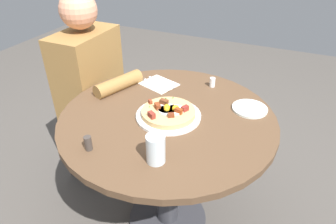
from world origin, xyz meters
TOP-DOWN VIEW (x-y plane):
  - ground_plane at (0.00, 0.00)m, footprint 6.00×6.00m
  - dining_table at (0.00, 0.00)m, footprint 0.94×0.94m
  - person_seated at (-0.21, -0.58)m, footprint 0.42×0.48m
  - pizza_plate at (0.01, 0.01)m, footprint 0.28×0.28m
  - breakfast_pizza at (0.01, 0.01)m, footprint 0.23×0.23m
  - bread_plate at (-0.19, 0.32)m, footprint 0.16×0.16m
  - napkin at (-0.24, -0.16)m, footprint 0.19×0.21m
  - fork at (-0.23, -0.17)m, footprint 0.07×0.17m
  - knife at (-0.26, -0.15)m, footprint 0.07×0.17m
  - water_glass at (0.28, 0.08)m, footprint 0.07×0.07m
  - salt_shaker at (-0.34, 0.10)m, footprint 0.03×0.03m
  - pepper_shaker at (0.33, -0.17)m, footprint 0.03×0.03m

SIDE VIEW (x-z plane):
  - ground_plane at x=0.00m, z-range 0.00..0.00m
  - person_seated at x=-0.21m, z-range -0.06..1.07m
  - dining_table at x=0.00m, z-range 0.19..0.89m
  - napkin at x=-0.24m, z-range 0.70..0.70m
  - bread_plate at x=-0.19m, z-range 0.70..0.71m
  - pizza_plate at x=0.01m, z-range 0.70..0.71m
  - fork at x=-0.23m, z-range 0.70..0.71m
  - knife at x=-0.26m, z-range 0.70..0.71m
  - salt_shaker at x=-0.34m, z-range 0.70..0.75m
  - breakfast_pizza at x=0.01m, z-range 0.70..0.75m
  - pepper_shaker at x=0.33m, z-range 0.70..0.76m
  - water_glass at x=0.28m, z-range 0.70..0.81m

